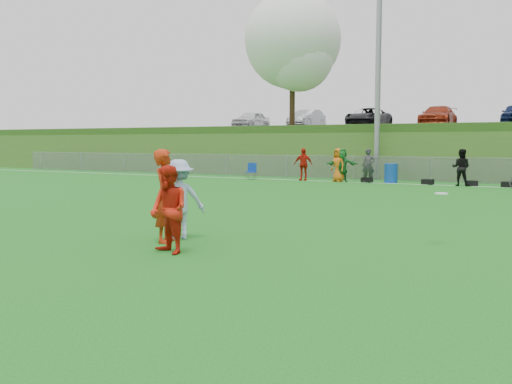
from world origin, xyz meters
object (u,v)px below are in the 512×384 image
Objects in this scene: player_red_center at (169,210)px; player_blue at (179,199)px; frisbee at (441,194)px; recycling_bin at (391,173)px; player_red_left at (165,196)px.

player_blue is at bearing 140.92° from player_red_center.
player_red_center is at bearing -142.27° from frisbee.
player_blue is 6.53× the size of frisbee.
player_blue reaches higher than recycling_bin.
player_red_center is 1.55m from player_blue.
player_red_center reaches higher than frisbee.
recycling_bin is (-5.43, 16.30, -0.54)m from frisbee.
frisbee is at bearing 156.12° from player_blue.
player_red_center is 5.25m from frisbee.
player_blue is at bearing -159.31° from frisbee.
player_red_left reaches higher than recycling_bin.
player_red_center is (0.78, -0.92, -0.14)m from player_red_left.
frisbee is at bearing 59.18° from player_red_center.
player_blue reaches higher than frisbee.
recycling_bin is at bearing 115.23° from player_red_center.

